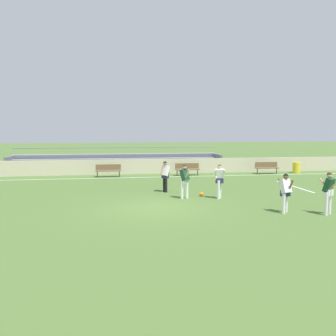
# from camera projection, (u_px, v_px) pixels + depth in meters

# --- Properties ---
(ground_plane) EXTENTS (160.00, 160.00, 0.00)m
(ground_plane) POSITION_uv_depth(u_px,v_px,m) (156.00, 208.00, 15.37)
(ground_plane) COLOR #4C6B30
(field_line_sideline) EXTENTS (44.00, 0.12, 0.01)m
(field_line_sideline) POSITION_uv_depth(u_px,v_px,m) (139.00, 177.00, 25.25)
(field_line_sideline) COLOR white
(field_line_sideline) RESTS_ON ground
(field_line_penalty_mark) EXTENTS (0.12, 4.40, 0.01)m
(field_line_penalty_mark) POSITION_uv_depth(u_px,v_px,m) (294.00, 186.00, 21.20)
(field_line_penalty_mark) COLOR white
(field_line_penalty_mark) RESTS_ON ground
(sideline_wall) EXTENTS (48.00, 0.16, 1.14)m
(sideline_wall) POSITION_uv_depth(u_px,v_px,m) (137.00, 167.00, 27.15)
(sideline_wall) COLOR beige
(sideline_wall) RESTS_ON ground
(bleacher_stand) EXTENTS (16.98, 2.64, 1.90)m
(bleacher_stand) POSITION_uv_depth(u_px,v_px,m) (118.00, 162.00, 29.02)
(bleacher_stand) COLOR #9EA3AD
(bleacher_stand) RESTS_ON ground
(bench_far_right) EXTENTS (1.80, 0.40, 0.90)m
(bench_far_right) POSITION_uv_depth(u_px,v_px,m) (187.00, 168.00, 26.35)
(bench_far_right) COLOR brown
(bench_far_right) RESTS_ON ground
(bench_centre_sideline) EXTENTS (1.80, 0.40, 0.90)m
(bench_centre_sideline) POSITION_uv_depth(u_px,v_px,m) (108.00, 169.00, 25.47)
(bench_centre_sideline) COLOR brown
(bench_centre_sideline) RESTS_ON ground
(bench_near_wall_gap) EXTENTS (1.80, 0.40, 0.90)m
(bench_near_wall_gap) POSITION_uv_depth(u_px,v_px,m) (267.00, 167.00, 27.31)
(bench_near_wall_gap) COLOR brown
(bench_near_wall_gap) RESTS_ON ground
(trash_bin) EXTENTS (0.60, 0.60, 0.85)m
(trash_bin) POSITION_uv_depth(u_px,v_px,m) (296.00, 168.00, 27.82)
(trash_bin) COLOR yellow
(trash_bin) RESTS_ON ground
(player_white_on_ball) EXTENTS (0.48, 0.49, 1.70)m
(player_white_on_ball) POSITION_uv_depth(u_px,v_px,m) (219.00, 178.00, 17.37)
(player_white_on_ball) COLOR white
(player_white_on_ball) RESTS_ON ground
(player_dark_trailing_run) EXTENTS (0.54, 0.64, 1.69)m
(player_dark_trailing_run) POSITION_uv_depth(u_px,v_px,m) (185.00, 178.00, 17.34)
(player_dark_trailing_run) COLOR white
(player_dark_trailing_run) RESTS_ON ground
(player_dark_wide_right) EXTENTS (0.51, 0.78, 1.70)m
(player_dark_wide_right) POSITION_uv_depth(u_px,v_px,m) (329.00, 189.00, 14.05)
(player_dark_wide_right) COLOR white
(player_dark_wide_right) RESTS_ON ground
(player_white_overlapping) EXTENTS (0.47, 0.58, 1.62)m
(player_white_overlapping) POSITION_uv_depth(u_px,v_px,m) (285.00, 190.00, 14.37)
(player_white_overlapping) COLOR white
(player_white_overlapping) RESTS_ON ground
(player_white_challenging) EXTENTS (0.61, 0.54, 1.69)m
(player_white_challenging) POSITION_uv_depth(u_px,v_px,m) (165.00, 174.00, 19.23)
(player_white_challenging) COLOR black
(player_white_challenging) RESTS_ON ground
(soccer_ball) EXTENTS (0.22, 0.22, 0.22)m
(soccer_ball) POSITION_uv_depth(u_px,v_px,m) (201.00, 194.00, 18.07)
(soccer_ball) COLOR orange
(soccer_ball) RESTS_ON ground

